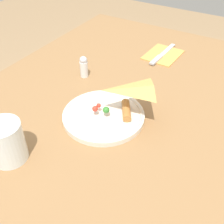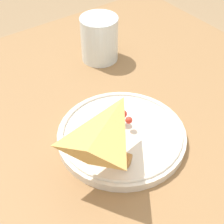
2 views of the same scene
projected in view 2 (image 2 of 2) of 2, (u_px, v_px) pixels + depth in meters
The scene contains 3 objects.
dining_table at pixel (170, 202), 0.66m from camera, with size 1.20×0.87×0.74m.
plate_pizza at pixel (121, 134), 0.64m from camera, with size 0.24×0.24×0.05m.
milk_glass at pixel (99, 39), 0.81m from camera, with size 0.09×0.09×0.11m.
Camera 2 is at (0.23, -0.30, 1.21)m, focal length 55.00 mm.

